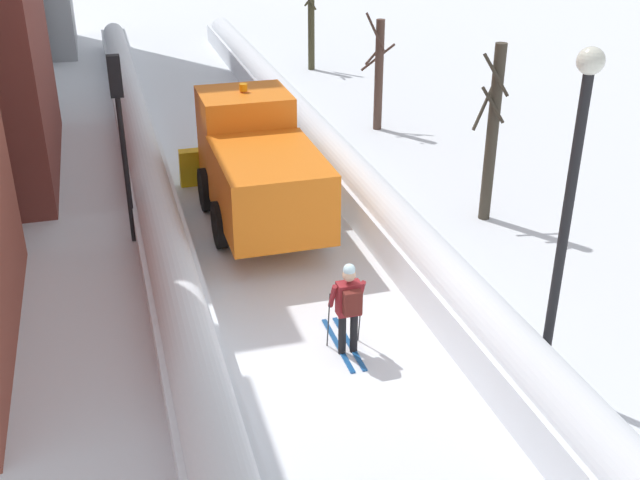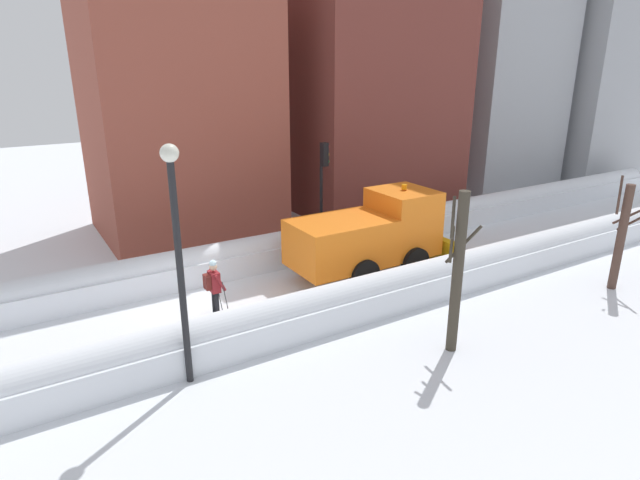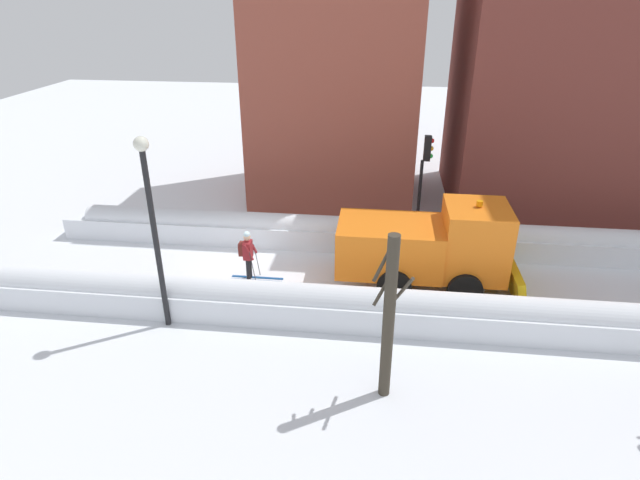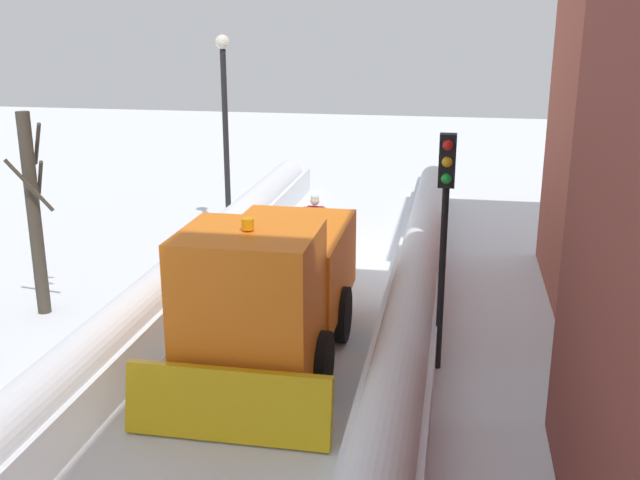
% 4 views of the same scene
% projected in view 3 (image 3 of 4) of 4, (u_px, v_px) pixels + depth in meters
% --- Properties ---
extents(ground_plane, '(80.00, 80.00, 0.00)m').
position_uv_depth(ground_plane, '(546.00, 293.00, 17.16)').
color(ground_plane, white).
extents(snowbank_left, '(1.10, 36.00, 1.28)m').
position_uv_depth(snowbank_left, '(531.00, 243.00, 19.17)').
color(snowbank_left, white).
rests_on(snowbank_left, ground).
extents(snowbank_right, '(1.10, 36.00, 1.27)m').
position_uv_depth(snowbank_right, '(575.00, 322.00, 14.62)').
color(snowbank_right, white).
rests_on(snowbank_right, ground).
extents(building_brick_near, '(6.42, 7.37, 11.58)m').
position_uv_depth(building_brick_near, '(336.00, 69.00, 23.22)').
color(building_brick_near, brown).
rests_on(building_brick_near, ground).
extents(building_brick_mid, '(7.70, 8.34, 13.22)m').
position_uv_depth(building_brick_mid, '(562.00, 53.00, 21.85)').
color(building_brick_mid, brown).
rests_on(building_brick_mid, ground).
extents(plow_truck, '(3.20, 5.98, 3.12)m').
position_uv_depth(plow_truck, '(430.00, 246.00, 17.00)').
color(plow_truck, orange).
rests_on(plow_truck, ground).
extents(skier, '(0.62, 1.80, 1.81)m').
position_uv_depth(skier, '(248.00, 253.00, 17.55)').
color(skier, black).
rests_on(skier, ground).
extents(traffic_light_pole, '(0.28, 0.42, 4.32)m').
position_uv_depth(traffic_light_pole, '(424.00, 170.00, 19.07)').
color(traffic_light_pole, black).
rests_on(traffic_light_pole, ground).
extents(street_lamp, '(0.40, 0.40, 5.70)m').
position_uv_depth(street_lamp, '(152.00, 214.00, 14.02)').
color(street_lamp, black).
rests_on(street_lamp, ground).
extents(bare_tree_near, '(0.78, 0.92, 4.34)m').
position_uv_depth(bare_tree_near, '(389.00, 318.00, 11.96)').
color(bare_tree_near, '#3C352A').
rests_on(bare_tree_near, ground).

